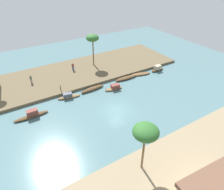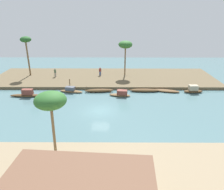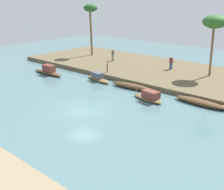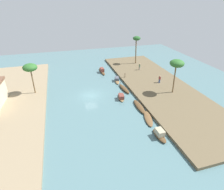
{
  "view_description": "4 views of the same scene",
  "coord_description": "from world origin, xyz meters",
  "px_view_note": "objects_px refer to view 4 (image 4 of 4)",
  "views": [
    {
      "loc": [
        13.86,
        21.6,
        20.14
      ],
      "look_at": [
        -1.3,
        -3.6,
        0.52
      ],
      "focal_mm": 31.89,
      "sensor_mm": 36.0,
      "label": 1
    },
    {
      "loc": [
        -1.84,
        28.33,
        13.16
      ],
      "look_at": [
        -1.63,
        -4.63,
        0.59
      ],
      "focal_mm": 35.77,
      "sensor_mm": 36.0,
      "label": 2
    },
    {
      "loc": [
        -17.74,
        16.37,
        9.53
      ],
      "look_at": [
        -1.12,
        -2.53,
        0.95
      ],
      "focal_mm": 46.73,
      "sensor_mm": 36.0,
      "label": 3
    },
    {
      "loc": [
        -33.44,
        4.99,
        18.23
      ],
      "look_at": [
        -1.76,
        -4.17,
        0.41
      ],
      "focal_mm": 29.4,
      "sensor_mm": 36.0,
      "label": 4
    }
  ],
  "objects_px": {
    "sampan_with_red_awning": "(139,107)",
    "sampan_open_hull": "(117,80)",
    "person_by_mooring": "(139,67)",
    "sampan_foreground": "(102,71)",
    "person_on_near_bank": "(160,80)",
    "palm_tree_left_near": "(177,64)",
    "sampan_upstream_small": "(124,89)",
    "palm_tree_right_tall": "(30,68)",
    "sampan_midstream": "(121,97)",
    "sampan_with_tall_canopy": "(160,134)",
    "sampan_near_left_bank": "(148,118)",
    "palm_tree_left_far": "(137,40)",
    "mooring_post": "(125,75)"
  },
  "relations": [
    {
      "from": "sampan_upstream_small",
      "to": "sampan_with_red_awning",
      "type": "xyz_separation_m",
      "value": [
        -7.81,
        -0.22,
        -0.02
      ]
    },
    {
      "from": "palm_tree_left_far",
      "to": "sampan_with_red_awning",
      "type": "bearing_deg",
      "value": 159.39
    },
    {
      "from": "sampan_upstream_small",
      "to": "mooring_post",
      "type": "xyz_separation_m",
      "value": [
        5.4,
        -2.08,
        0.8
      ]
    },
    {
      "from": "mooring_post",
      "to": "palm_tree_left_far",
      "type": "bearing_deg",
      "value": -35.15
    },
    {
      "from": "sampan_with_red_awning",
      "to": "sampan_open_hull",
      "type": "height_order",
      "value": "sampan_open_hull"
    },
    {
      "from": "sampan_foreground",
      "to": "sampan_with_red_awning",
      "type": "xyz_separation_m",
      "value": [
        -19.43,
        -2.49,
        -0.19
      ]
    },
    {
      "from": "mooring_post",
      "to": "palm_tree_right_tall",
      "type": "height_order",
      "value": "palm_tree_right_tall"
    },
    {
      "from": "person_on_near_bank",
      "to": "palm_tree_left_far",
      "type": "distance_m",
      "value": 15.78
    },
    {
      "from": "sampan_with_red_awning",
      "to": "sampan_upstream_small",
      "type": "bearing_deg",
      "value": 3.24
    },
    {
      "from": "person_on_near_bank",
      "to": "palm_tree_left_near",
      "type": "distance_m",
      "value": 7.45
    },
    {
      "from": "sampan_foreground",
      "to": "mooring_post",
      "type": "xyz_separation_m",
      "value": [
        -6.23,
        -4.35,
        0.63
      ]
    },
    {
      "from": "sampan_with_red_awning",
      "to": "sampan_open_hull",
      "type": "xyz_separation_m",
      "value": [
        12.62,
        0.38,
        0.11
      ]
    },
    {
      "from": "sampan_upstream_small",
      "to": "person_on_near_bank",
      "type": "relative_size",
      "value": 2.95
    },
    {
      "from": "sampan_near_left_bank",
      "to": "palm_tree_left_near",
      "type": "bearing_deg",
      "value": -37.95
    },
    {
      "from": "sampan_with_red_awning",
      "to": "palm_tree_left_near",
      "type": "relative_size",
      "value": 0.72
    },
    {
      "from": "sampan_open_hull",
      "to": "palm_tree_left_near",
      "type": "xyz_separation_m",
      "value": [
        -9.63,
        -9.07,
        6.3
      ]
    },
    {
      "from": "sampan_with_red_awning",
      "to": "person_by_mooring",
      "type": "relative_size",
      "value": 2.95
    },
    {
      "from": "person_by_mooring",
      "to": "sampan_near_left_bank",
      "type": "bearing_deg",
      "value": -48.93
    },
    {
      "from": "sampan_midstream",
      "to": "sampan_upstream_small",
      "type": "bearing_deg",
      "value": -18.81
    },
    {
      "from": "sampan_midstream",
      "to": "person_on_near_bank",
      "type": "xyz_separation_m",
      "value": [
        3.96,
        -10.7,
        0.84
      ]
    },
    {
      "from": "sampan_foreground",
      "to": "palm_tree_right_tall",
      "type": "height_order",
      "value": "palm_tree_right_tall"
    },
    {
      "from": "sampan_open_hull",
      "to": "person_on_near_bank",
      "type": "relative_size",
      "value": 2.44
    },
    {
      "from": "sampan_upstream_small",
      "to": "sampan_with_tall_canopy",
      "type": "distance_m",
      "value": 16.03
    },
    {
      "from": "mooring_post",
      "to": "palm_tree_left_near",
      "type": "xyz_separation_m",
      "value": [
        -10.21,
        -6.83,
        5.59
      ]
    },
    {
      "from": "palm_tree_left_near",
      "to": "palm_tree_right_tall",
      "type": "xyz_separation_m",
      "value": [
        7.71,
        27.49,
        -0.72
      ]
    },
    {
      "from": "sampan_midstream",
      "to": "person_on_near_bank",
      "type": "height_order",
      "value": "person_on_near_bank"
    },
    {
      "from": "sampan_with_red_awning",
      "to": "palm_tree_left_far",
      "type": "bearing_deg",
      "value": -18.96
    },
    {
      "from": "sampan_with_tall_canopy",
      "to": "sampan_midstream",
      "type": "height_order",
      "value": "sampan_with_tall_canopy"
    },
    {
      "from": "sampan_near_left_bank",
      "to": "sampan_open_hull",
      "type": "bearing_deg",
      "value": 15.5
    },
    {
      "from": "sampan_foreground",
      "to": "person_by_mooring",
      "type": "bearing_deg",
      "value": -103.0
    },
    {
      "from": "sampan_foreground",
      "to": "sampan_with_tall_canopy",
      "type": "xyz_separation_m",
      "value": [
        -27.65,
        -2.07,
        0.06
      ]
    },
    {
      "from": "mooring_post",
      "to": "sampan_with_tall_canopy",
      "type": "bearing_deg",
      "value": 173.93
    },
    {
      "from": "sampan_open_hull",
      "to": "palm_tree_left_near",
      "type": "relative_size",
      "value": 0.59
    },
    {
      "from": "sampan_with_red_awning",
      "to": "palm_tree_right_tall",
      "type": "bearing_deg",
      "value": 61.99
    },
    {
      "from": "sampan_with_red_awning",
      "to": "person_on_near_bank",
      "type": "relative_size",
      "value": 2.99
    },
    {
      "from": "sampan_upstream_small",
      "to": "palm_tree_right_tall",
      "type": "height_order",
      "value": "palm_tree_right_tall"
    },
    {
      "from": "sampan_upstream_small",
      "to": "sampan_open_hull",
      "type": "distance_m",
      "value": 4.81
    },
    {
      "from": "sampan_foreground",
      "to": "palm_tree_left_near",
      "type": "relative_size",
      "value": 0.75
    },
    {
      "from": "sampan_foreground",
      "to": "sampan_open_hull",
      "type": "bearing_deg",
      "value": -162.99
    },
    {
      "from": "sampan_upstream_small",
      "to": "palm_tree_left_far",
      "type": "height_order",
      "value": "palm_tree_left_far"
    },
    {
      "from": "mooring_post",
      "to": "palm_tree_left_far",
      "type": "height_order",
      "value": "palm_tree_left_far"
    },
    {
      "from": "sampan_midstream",
      "to": "mooring_post",
      "type": "distance_m",
      "value": 9.94
    },
    {
      "from": "person_on_near_bank",
      "to": "palm_tree_right_tall",
      "type": "xyz_separation_m",
      "value": [
        2.59,
        27.32,
        4.7
      ]
    },
    {
      "from": "sampan_near_left_bank",
      "to": "sampan_midstream",
      "type": "distance_m",
      "value": 8.2
    },
    {
      "from": "sampan_with_red_awning",
      "to": "sampan_near_left_bank",
      "type": "bearing_deg",
      "value": -178.86
    },
    {
      "from": "person_on_near_bank",
      "to": "person_by_mooring",
      "type": "distance_m",
      "value": 9.12
    },
    {
      "from": "person_on_near_bank",
      "to": "palm_tree_left_near",
      "type": "xyz_separation_m",
      "value": [
        -5.12,
        -0.17,
        5.41
      ]
    },
    {
      "from": "palm_tree_right_tall",
      "to": "sampan_with_red_awning",
      "type": "bearing_deg",
      "value": -119.65
    },
    {
      "from": "person_on_near_bank",
      "to": "person_by_mooring",
      "type": "bearing_deg",
      "value": -6.06
    },
    {
      "from": "sampan_near_left_bank",
      "to": "sampan_open_hull",
      "type": "height_order",
      "value": "sampan_open_hull"
    }
  ]
}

